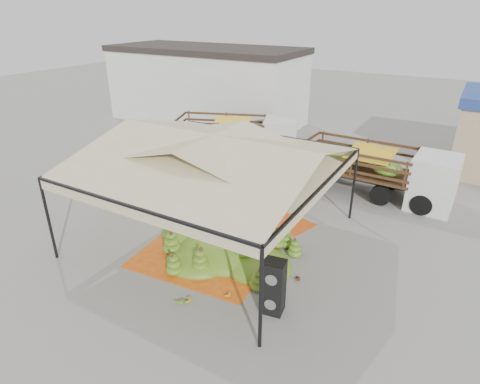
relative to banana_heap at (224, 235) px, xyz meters
The scene contains 17 objects.
ground 1.23m from the banana_heap, 141.13° to the left, with size 90.00×90.00×0.00m, color slate.
canopy_tent 2.88m from the banana_heap, 141.13° to the left, with size 8.10×8.10×4.00m.
building_white 18.35m from the banana_heap, 126.43° to the left, with size 14.30×6.30×5.40m.
tarp_left 0.83m from the banana_heap, 144.03° to the right, with size 4.48×4.27×0.01m, color orange.
tarp_right 2.07m from the banana_heap, 105.33° to the left, with size 4.34×4.56×0.01m, color #D05013.
banana_heap is the anchor object (origin of this frame).
hand_yellow_a 2.55m from the banana_heap, 56.76° to the right, with size 0.37×0.31×0.17m, color gold.
hand_yellow_b 3.02m from the banana_heap, 80.48° to the right, with size 0.44×0.36×0.20m, color gold.
hand_red_a 2.49m from the banana_heap, 23.64° to the right, with size 0.50×0.41×0.23m, color #552213.
hand_red_b 2.94m from the banana_heap, ahead, with size 0.38×0.31×0.17m, color #5D1F15.
hand_green 3.10m from the banana_heap, 84.09° to the right, with size 0.42×0.35×0.19m, color #467017.
hanging_bunches 2.55m from the banana_heap, 12.76° to the right, with size 3.24×0.24×0.20m.
speaker_stack 3.49m from the banana_heap, 34.31° to the right, with size 0.68×0.62×1.68m.
banana_leaves 5.42m from the banana_heap, 147.17° to the left, with size 0.96×1.36×3.70m, color #21701E, non-canonical shape.
vendor 4.43m from the banana_heap, 72.81° to the left, with size 0.60×0.39×1.64m, color gray.
truck_left 10.07m from the banana_heap, 116.47° to the left, with size 7.11×4.57×2.31m.
truck_right 8.47m from the banana_heap, 64.00° to the left, with size 6.74×2.56×2.29m.
Camera 1 is at (7.46, -10.91, 7.95)m, focal length 30.00 mm.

